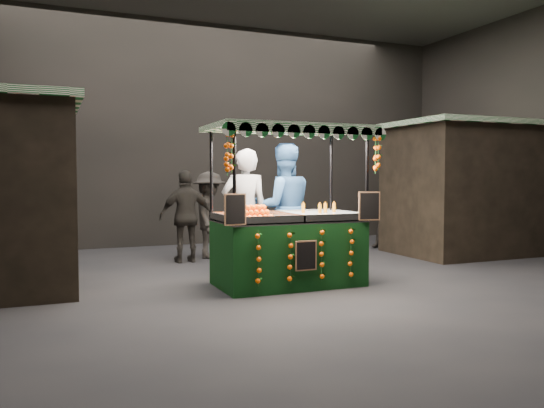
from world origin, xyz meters
name	(u,v)px	position (x,y,z in m)	size (l,w,h in m)	color
ground	(300,283)	(0.00, 0.00, 0.00)	(12.00, 12.00, 0.00)	black
market_hall	(300,46)	(0.00, 0.00, 3.38)	(12.10, 10.10, 5.05)	black
neighbour_stall_right	(467,188)	(4.40, 1.50, 1.31)	(3.00, 2.20, 2.60)	black
juice_stall	(290,236)	(-0.19, -0.07, 0.70)	(2.32, 1.36, 2.24)	black
vendor_grey	(245,213)	(-0.53, 0.85, 0.98)	(0.78, 0.58, 1.96)	slate
vendor_blue	(283,208)	(0.13, 0.89, 1.03)	(1.10, 0.91, 2.06)	navy
shopper_0	(29,211)	(-3.65, 3.57, 0.92)	(0.80, 0.71, 1.84)	black
shopper_1	(390,212)	(3.37, 2.65, 0.78)	(0.96, 0.90, 1.56)	#2E2925
shopper_2	(186,216)	(-1.05, 2.50, 0.83)	(0.97, 0.40, 1.65)	black
shopper_3	(209,215)	(-0.53, 2.84, 0.81)	(0.93, 1.20, 1.63)	black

